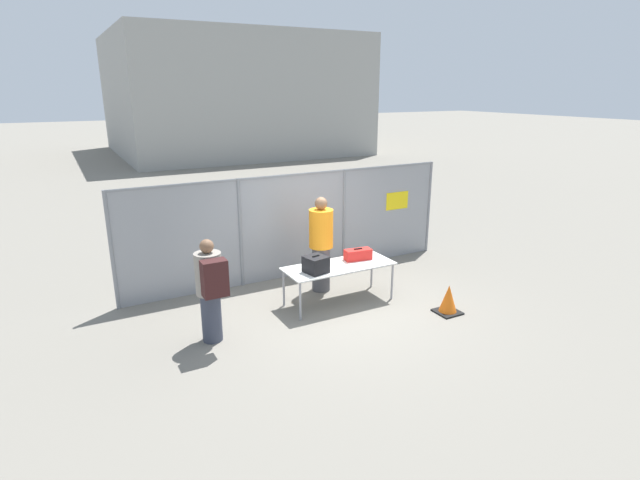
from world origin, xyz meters
TOP-DOWN VIEW (x-y plane):
  - ground_plane at (0.00, 0.00)m, footprint 120.00×120.00m
  - fence_section at (0.02, 1.82)m, footprint 7.12×0.07m
  - inspection_table at (0.10, 0.18)m, footprint 2.02×0.80m
  - suitcase_black at (-0.44, 0.06)m, footprint 0.42×0.42m
  - suitcase_red at (0.56, 0.28)m, footprint 0.53×0.28m
  - traveler_hooded at (-2.37, -0.19)m, footprint 0.41×0.63m
  - security_worker_near at (0.09, 0.85)m, footprint 0.46×0.46m
  - utility_trailer at (0.60, 3.27)m, footprint 4.00×2.32m
  - distant_hangar at (6.05, 23.30)m, footprint 13.46×11.95m
  - traffic_cone at (1.56, -1.12)m, footprint 0.41×0.41m

SIDE VIEW (x-z plane):
  - ground_plane at x=0.00m, z-range 0.00..0.00m
  - traffic_cone at x=1.56m, z-range -0.02..0.50m
  - utility_trailer at x=0.60m, z-range 0.07..0.73m
  - inspection_table at x=0.10m, z-range 0.31..1.04m
  - suitcase_red at x=0.56m, z-range 0.71..0.94m
  - suitcase_black at x=-0.44m, z-range 0.71..1.02m
  - traveler_hooded at x=-2.37m, z-range 0.08..1.73m
  - security_worker_near at x=0.09m, z-range 0.03..1.88m
  - fence_section at x=0.02m, z-range 0.05..2.21m
  - distant_hangar at x=6.05m, z-range 0.00..6.73m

